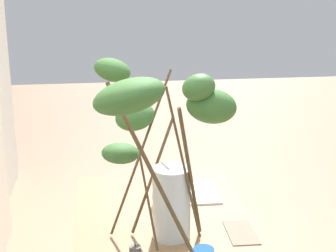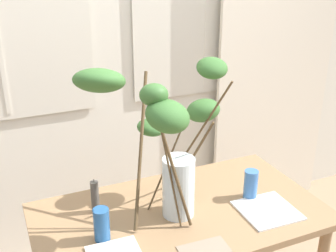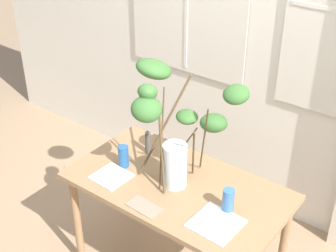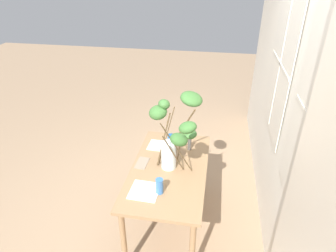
% 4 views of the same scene
% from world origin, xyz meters
% --- Properties ---
extents(back_wall_with_windows, '(5.33, 0.14, 2.72)m').
position_xyz_m(back_wall_with_windows, '(0.00, 1.02, 1.37)').
color(back_wall_with_windows, silver).
rests_on(back_wall_with_windows, ground).
extents(dining_table, '(1.28, 0.71, 0.74)m').
position_xyz_m(dining_table, '(0.00, 0.00, 0.65)').
color(dining_table, '#93704C').
rests_on(dining_table, ground).
extents(vase_with_branches, '(0.78, 0.56, 0.68)m').
position_xyz_m(vase_with_branches, '(-0.06, 0.05, 1.13)').
color(vase_with_branches, silver).
rests_on(vase_with_branches, dining_table).
extents(drinking_glass_blue_left, '(0.06, 0.06, 0.14)m').
position_xyz_m(drinking_glass_blue_left, '(-0.37, -0.05, 0.81)').
color(drinking_glass_blue_left, '#235693').
rests_on(drinking_glass_blue_left, dining_table).
extents(drinking_glass_blue_right, '(0.06, 0.06, 0.14)m').
position_xyz_m(drinking_glass_blue_right, '(0.35, -0.02, 0.81)').
color(drinking_glass_blue_right, '#386BAD').
rests_on(drinking_glass_blue_right, dining_table).
extents(plate_square_left, '(0.21, 0.21, 0.01)m').
position_xyz_m(plate_square_left, '(-0.36, -0.18, 0.74)').
color(plate_square_left, silver).
rests_on(plate_square_left, dining_table).
extents(plate_square_right, '(0.25, 0.25, 0.01)m').
position_xyz_m(plate_square_right, '(0.36, -0.15, 0.74)').
color(plate_square_right, white).
rests_on(plate_square_right, dining_table).
extents(napkin_folded, '(0.20, 0.11, 0.00)m').
position_xyz_m(napkin_folded, '(-0.03, -0.27, 0.74)').
color(napkin_folded, gray).
rests_on(napkin_folded, dining_table).
extents(pillar_candle, '(0.04, 0.04, 0.16)m').
position_xyz_m(pillar_candle, '(-0.34, 0.15, 0.81)').
color(pillar_candle, '#514C47').
rests_on(pillar_candle, dining_table).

